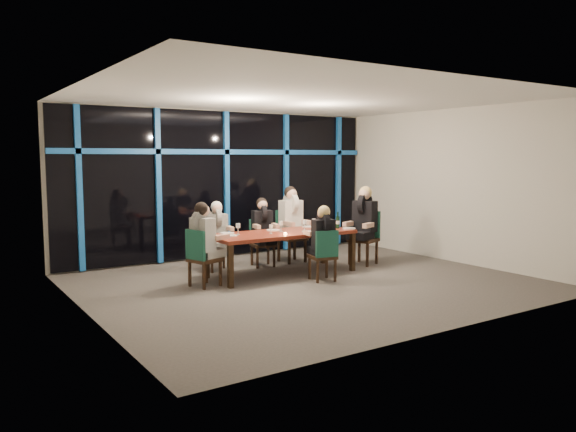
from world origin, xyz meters
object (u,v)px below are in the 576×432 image
Objects in this scene: water_pitcher at (323,225)px; chair_end_right at (366,234)px; diner_near_mid at (323,232)px; wine_bottle at (338,222)px; chair_far_mid at (261,240)px; diner_far_mid at (263,222)px; diner_end_left at (204,231)px; diner_far_left at (218,226)px; diner_far_right at (292,213)px; chair_near_mid at (324,253)px; diner_end_right at (364,214)px; chair_far_right at (289,233)px; chair_end_left at (201,255)px; dining_table at (282,236)px; chair_far_left at (217,244)px.

chair_end_right is at bearing -9.77° from water_pitcher.
wine_bottle is (0.85, 0.67, 0.04)m from diner_near_mid.
chair_far_mid is 1.03× the size of diner_far_mid.
diner_far_mid is 0.96× the size of diner_end_left.
diner_near_mid is at bearing -47.81° from diner_far_left.
diner_far_left is 0.85× the size of diner_far_right.
diner_end_right reaches higher than chair_near_mid.
chair_end_right is at bearing -142.03° from chair_near_mid.
diner_end_right reaches higher than wine_bottle.
chair_far_mid is 0.87× the size of chair_far_right.
chair_end_left is at bearing -109.66° from chair_end_right.
dining_table is 3.02× the size of chair_far_left.
wine_bottle is at bearing -130.63° from diner_near_mid.
chair_near_mid is (1.07, -1.84, -0.00)m from chair_far_left.
diner_far_right is (1.59, -0.10, 0.49)m from chair_far_left.
diner_near_mid is (-0.50, -1.76, 0.26)m from chair_far_right.
dining_table is 8.57× the size of wine_bottle.
chair_end_right is at bearing -1.55° from dining_table.
wine_bottle is at bearing -105.20° from chair_end_right.
diner_far_right is at bearing 8.58° from diner_far_left.
diner_end_right is (3.41, 0.04, 0.46)m from chair_end_left.
diner_far_right reaches higher than chair_end_left.
dining_table is 1.61m from chair_end_left.
diner_far_mid is at bearing -76.43° from diner_end_left.
diner_near_mid reaches higher than water_pitcher.
chair_far_mid is at bearing -140.73° from diner_end_right.
diner_end_left is 0.90× the size of diner_end_right.
diner_end_left is at bearing -9.53° from diner_near_mid.
chair_far_left is at bearing -52.47° from chair_end_left.
diner_end_left is at bearing -11.63° from chair_near_mid.
diner_end_right is at bearing 3.72° from wine_bottle.
diner_end_right reaches higher than diner_far_left.
diner_end_left is (-2.33, -1.07, 0.32)m from chair_far_right.
diner_end_left reaches higher than chair_end_left.
diner_near_mid reaches higher than chair_far_left.
chair_end_right is (1.78, -0.94, 0.08)m from chair_far_mid.
diner_end_right is at bearing -43.65° from diner_far_right.
diner_near_mid is (1.82, -0.69, -0.06)m from diner_end_left.
diner_end_left is at bearing -137.20° from chair_far_mid.
chair_far_right is 5.31× the size of water_pitcher.
diner_far_left is at bearing -130.51° from chair_end_right.
wine_bottle is 0.39m from water_pitcher.
wine_bottle is (1.94, -1.03, 0.04)m from diner_far_left.
chair_far_left is 1.00× the size of diner_far_mid.
diner_near_mid is at bearing -144.13° from water_pitcher.
diner_far_mid reaches higher than water_pitcher.
chair_end_left is (-0.82, -1.10, 0.03)m from chair_far_left.
diner_far_right reaches higher than chair_near_mid.
chair_near_mid is at bearing -71.80° from dining_table.
water_pitcher is (2.36, -0.07, 0.33)m from chair_end_left.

